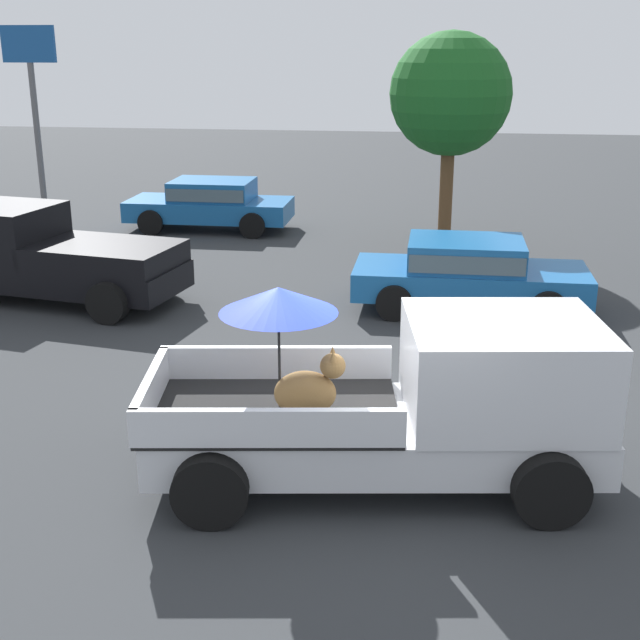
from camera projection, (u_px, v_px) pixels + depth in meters
ground_plane at (374, 478)px, 9.73m from camera, size 80.00×80.00×0.00m
pickup_truck_main at (415, 401)px, 9.42m from camera, size 5.26×2.83×2.33m
pickup_truck_red at (49, 256)px, 16.22m from camera, size 5.04×2.80×1.80m
parked_sedan_near at (468, 271)px, 15.70m from camera, size 4.31×2.00×1.33m
parked_sedan_far at (211, 202)px, 22.46m from camera, size 4.30×1.99×1.33m
motel_sign at (33, 89)px, 21.62m from camera, size 1.40×0.16×5.19m
tree_by_lot at (451, 95)px, 19.68m from camera, size 2.85×2.85×5.07m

